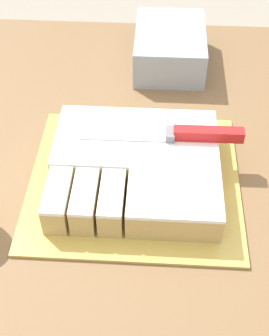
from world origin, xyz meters
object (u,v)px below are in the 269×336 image
at_px(cake_board, 134,180).
at_px(knife, 190,134).
at_px(cake, 136,167).
at_px(storage_box, 170,47).

relative_size(cake_board, knife, 1.29).
xyz_separation_m(cake, storage_box, (0.06, 0.39, 0.01)).
bearing_deg(cake_board, knife, 28.83).
xyz_separation_m(knife, storage_box, (-0.04, 0.34, -0.03)).
distance_m(cake_board, knife, 0.13).
height_order(knife, storage_box, same).
distance_m(cake_board, cake, 0.03).
relative_size(knife, storage_box, 1.37).
bearing_deg(cake, knife, 28.36).
distance_m(cake, knife, 0.11).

